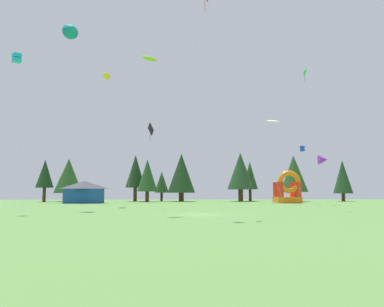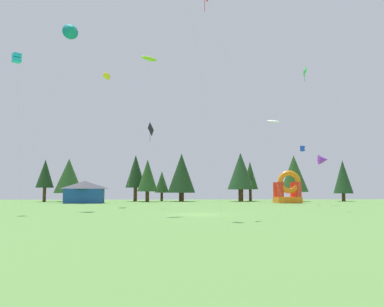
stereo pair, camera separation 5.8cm
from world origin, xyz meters
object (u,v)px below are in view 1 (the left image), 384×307
Objects in this scene: kite_lime_parafoil at (149,59)px; inflatable_blue_arch at (288,191)px; kite_purple_delta at (323,160)px; kite_blue_box at (302,149)px; festival_tent at (84,192)px; kite_black_diamond at (149,130)px; kite_white_parafoil at (273,122)px; kite_teal_delta at (72,29)px; kite_yellow_parafoil at (107,76)px; kite_green_diamond at (304,73)px; kite_cyan_box at (17,58)px.

kite_lime_parafoil is 41.04m from inflatable_blue_arch.
kite_blue_box is (-2.70, 1.13, 1.76)m from kite_purple_delta.
kite_lime_parafoil is at bearing -68.50° from festival_tent.
kite_white_parafoil reaches higher than kite_black_diamond.
kite_lime_parafoil is 14.86m from kite_teal_delta.
kite_yellow_parafoil reaches higher than festival_tent.
kite_yellow_parafoil reaches higher than kite_black_diamond.
kite_green_diamond is at bearing -107.55° from kite_blue_box.
kite_black_diamond is at bearing -59.13° from festival_tent.
kite_teal_delta is 33.05m from kite_white_parafoil.
inflatable_blue_arch is (4.27, 7.04, -11.10)m from kite_white_parafoil.
kite_teal_delta is at bearing 136.59° from kite_lime_parafoil.
kite_lime_parafoil is 0.79× the size of kite_yellow_parafoil.
inflatable_blue_arch is (0.67, 10.12, -6.43)m from kite_blue_box.
kite_yellow_parafoil is at bearing -165.68° from kite_white_parafoil.
kite_green_diamond is at bearing -93.43° from kite_white_parafoil.
kite_green_diamond is at bearing 8.91° from kite_cyan_box.
kite_white_parafoil reaches higher than festival_tent.
kite_blue_box is 1.45× the size of festival_tent.
kite_lime_parafoil is at bearing -69.04° from kite_yellow_parafoil.
kite_green_diamond reaches higher than kite_purple_delta.
kite_green_diamond is at bearing -4.26° from kite_teal_delta.
kite_black_diamond is 25.25m from festival_tent.
kite_green_diamond is 26.95m from kite_yellow_parafoil.
kite_yellow_parafoil is 26.65m from kite_white_parafoil.
kite_yellow_parafoil reaches higher than kite_cyan_box.
kite_lime_parafoil reaches higher than kite_black_diamond.
kite_teal_delta is (-9.03, -3.15, 11.42)m from kite_black_diamond.
kite_yellow_parafoil is 10.11m from kite_teal_delta.
festival_tent is at bearing 162.02° from kite_purple_delta.
kite_blue_box is 31.50m from kite_lime_parafoil.
festival_tent is at bearing 139.46° from kite_green_diamond.
festival_tent is (-12.35, 20.65, -7.66)m from kite_black_diamond.
kite_white_parafoil is at bearing 33.85° from kite_black_diamond.
kite_blue_box is 37.14m from festival_tent.
kite_purple_delta is at bearing 26.02° from kite_cyan_box.
kite_cyan_box is 38.67m from kite_white_parafoil.
kite_lime_parafoil is at bearing -87.06° from kite_black_diamond.
kite_yellow_parafoil is at bearing -175.92° from kite_purple_delta.
kite_blue_box is at bearing 22.02° from kite_teal_delta.
kite_yellow_parafoil is at bearing 136.12° from kite_black_diamond.
kite_black_diamond reaches higher than inflatable_blue_arch.
kite_green_diamond is at bearing -118.39° from kite_purple_delta.
kite_green_diamond is 27.48m from kite_teal_delta.
kite_green_diamond reaches higher than kite_white_parafoil.
kite_black_diamond is at bearing 38.53° from kite_cyan_box.
kite_yellow_parafoil reaches higher than kite_lime_parafoil.
kite_purple_delta is 0.40× the size of kite_yellow_parafoil.
kite_green_diamond is (30.27, 4.75, 0.50)m from kite_cyan_box.
kite_teal_delta is 3.88× the size of inflatable_blue_arch.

